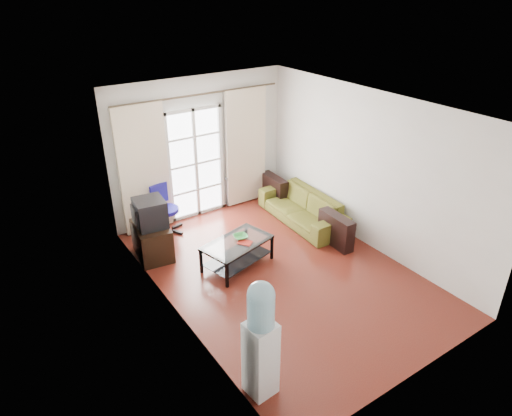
% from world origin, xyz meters
% --- Properties ---
extents(floor, '(5.20, 5.20, 0.00)m').
position_xyz_m(floor, '(0.00, 0.00, 0.00)').
color(floor, maroon).
rests_on(floor, ground).
extents(ceiling, '(5.20, 5.20, 0.00)m').
position_xyz_m(ceiling, '(0.00, 0.00, 2.70)').
color(ceiling, white).
rests_on(ceiling, wall_back).
extents(wall_back, '(3.60, 0.02, 2.70)m').
position_xyz_m(wall_back, '(0.00, 2.60, 1.35)').
color(wall_back, silver).
rests_on(wall_back, floor).
extents(wall_front, '(3.60, 0.02, 2.70)m').
position_xyz_m(wall_front, '(0.00, -2.60, 1.35)').
color(wall_front, silver).
rests_on(wall_front, floor).
extents(wall_left, '(0.02, 5.20, 2.70)m').
position_xyz_m(wall_left, '(-1.80, 0.00, 1.35)').
color(wall_left, silver).
rests_on(wall_left, floor).
extents(wall_right, '(0.02, 5.20, 2.70)m').
position_xyz_m(wall_right, '(1.80, 0.00, 1.35)').
color(wall_right, silver).
rests_on(wall_right, floor).
extents(french_door, '(1.16, 0.06, 2.15)m').
position_xyz_m(french_door, '(-0.15, 2.54, 1.07)').
color(french_door, white).
rests_on(french_door, wall_back).
extents(curtain_rod, '(3.30, 0.04, 0.04)m').
position_xyz_m(curtain_rod, '(0.00, 2.50, 2.38)').
color(curtain_rod, '#4C3F2D').
rests_on(curtain_rod, wall_back).
extents(curtain_left, '(0.90, 0.07, 2.35)m').
position_xyz_m(curtain_left, '(-1.20, 2.48, 1.20)').
color(curtain_left, beige).
rests_on(curtain_left, curtain_rod).
extents(curtain_right, '(0.90, 0.07, 2.35)m').
position_xyz_m(curtain_right, '(0.95, 2.48, 1.20)').
color(curtain_right, beige).
rests_on(curtain_right, curtain_rod).
extents(radiator, '(0.64, 0.12, 0.64)m').
position_xyz_m(radiator, '(0.80, 2.50, 0.33)').
color(radiator, '#98979A').
rests_on(radiator, floor).
extents(sofa, '(2.06, 0.98, 0.58)m').
position_xyz_m(sofa, '(1.37, 1.15, 0.29)').
color(sofa, brown).
rests_on(sofa, floor).
extents(coffee_table, '(1.25, 0.90, 0.45)m').
position_xyz_m(coffee_table, '(-0.48, 0.54, 0.29)').
color(coffee_table, silver).
rests_on(coffee_table, floor).
extents(bowl, '(0.29, 0.29, 0.06)m').
position_xyz_m(bowl, '(-0.37, 0.60, 0.48)').
color(bowl, green).
rests_on(bowl, coffee_table).
extents(book, '(0.37, 0.37, 0.02)m').
position_xyz_m(book, '(-0.46, 0.39, 0.46)').
color(book, maroon).
rests_on(book, coffee_table).
extents(remote, '(0.14, 0.11, 0.02)m').
position_xyz_m(remote, '(-0.21, 0.73, 0.46)').
color(remote, black).
rests_on(remote, coffee_table).
extents(tv_stand, '(0.62, 0.85, 0.58)m').
position_xyz_m(tv_stand, '(-1.50, 1.60, 0.29)').
color(tv_stand, black).
rests_on(tv_stand, floor).
extents(crt_tv, '(0.56, 0.55, 0.47)m').
position_xyz_m(crt_tv, '(-1.50, 1.60, 0.82)').
color(crt_tv, black).
rests_on(crt_tv, tv_stand).
extents(task_chair, '(0.74, 0.74, 0.90)m').
position_xyz_m(task_chair, '(-0.96, 2.25, 0.27)').
color(task_chair, black).
rests_on(task_chair, floor).
extents(water_cooler, '(0.35, 0.34, 1.51)m').
position_xyz_m(water_cooler, '(-1.60, -1.76, 0.79)').
color(water_cooler, white).
rests_on(water_cooler, floor).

